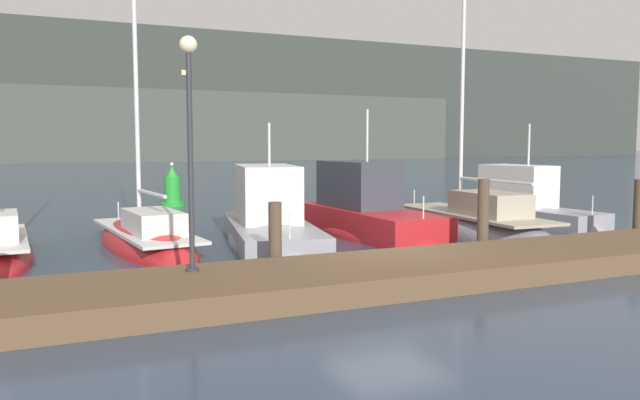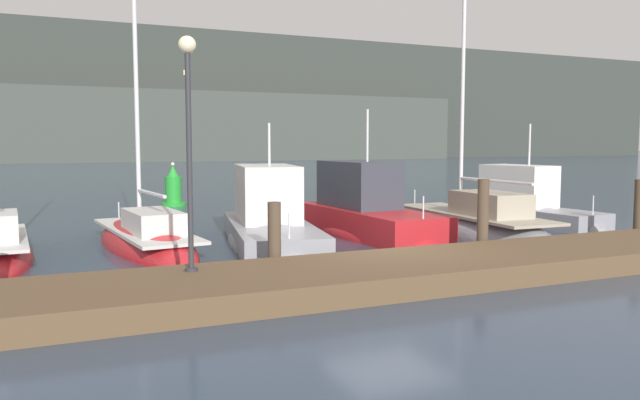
% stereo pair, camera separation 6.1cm
% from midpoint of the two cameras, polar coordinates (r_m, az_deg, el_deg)
% --- Properties ---
extents(ground_plane, '(400.00, 400.00, 0.00)m').
position_cam_midpoint_polar(ground_plane, '(14.39, 6.34, -6.03)').
color(ground_plane, '#2D3D51').
extents(dock, '(24.00, 2.80, 0.45)m').
position_cam_midpoint_polar(dock, '(13.04, 9.87, -6.24)').
color(dock, brown).
rests_on(dock, ground).
extents(mooring_pile_1, '(0.28, 0.28, 1.57)m').
position_cam_midpoint_polar(mooring_pile_1, '(13.18, -4.06, -3.59)').
color(mooring_pile_1, '#4C3D2D').
rests_on(mooring_pile_1, ground).
extents(mooring_pile_2, '(0.28, 0.28, 1.93)m').
position_cam_midpoint_polar(mooring_pile_2, '(15.83, 14.77, -1.62)').
color(mooring_pile_2, '#4C3D2D').
rests_on(mooring_pile_2, ground).
extents(mooring_pile_3, '(0.28, 0.28, 1.79)m').
position_cam_midpoint_polar(mooring_pile_3, '(19.69, 27.21, -0.91)').
color(mooring_pile_3, '#4C3D2D').
rests_on(mooring_pile_3, ground).
extents(sailboat_berth_2, '(2.59, 7.16, 11.04)m').
position_cam_midpoint_polar(sailboat_berth_2, '(17.32, -15.53, -3.92)').
color(sailboat_berth_2, red).
rests_on(sailboat_berth_2, ground).
extents(motorboat_berth_3, '(3.63, 7.39, 4.03)m').
position_cam_midpoint_polar(motorboat_berth_3, '(17.60, -4.52, -2.81)').
color(motorboat_berth_3, gray).
rests_on(motorboat_berth_3, ground).
extents(motorboat_berth_4, '(2.45, 6.69, 4.46)m').
position_cam_midpoint_polar(motorboat_berth_4, '(19.08, 4.41, -2.05)').
color(motorboat_berth_4, red).
rests_on(motorboat_berth_4, ground).
extents(sailboat_berth_5, '(2.54, 7.68, 10.88)m').
position_cam_midpoint_polar(sailboat_berth_5, '(19.82, 13.84, -2.70)').
color(sailboat_berth_5, gray).
rests_on(sailboat_berth_5, ground).
extents(motorboat_berth_6, '(2.30, 6.19, 4.11)m').
position_cam_midpoint_polar(motorboat_berth_6, '(23.11, 18.51, -1.21)').
color(motorboat_berth_6, gray).
rests_on(motorboat_berth_6, ground).
extents(channel_buoy, '(1.07, 1.07, 1.96)m').
position_cam_midpoint_polar(channel_buoy, '(28.57, -13.21, 0.91)').
color(channel_buoy, green).
rests_on(channel_buoy, ground).
extents(dock_lamppost, '(0.32, 0.32, 4.26)m').
position_cam_midpoint_polar(dock_lamppost, '(11.58, -11.78, 7.49)').
color(dock_lamppost, '#2D2D33').
rests_on(dock_lamppost, dock).
extents(hillside_backdrop, '(240.00, 23.00, 21.59)m').
position_cam_midpoint_polar(hillside_backdrop, '(109.80, -21.30, 8.58)').
color(hillside_backdrop, '#333833').
rests_on(hillside_backdrop, ground).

